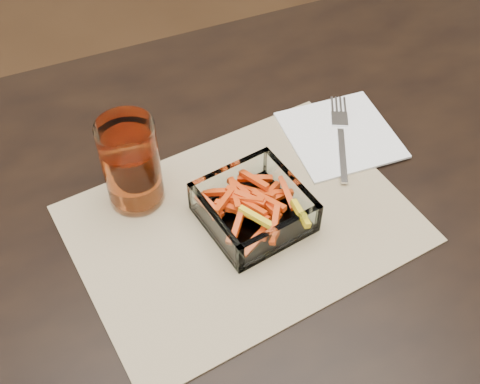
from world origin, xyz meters
The scene contains 6 objects.
dining_table centered at (0.00, 0.00, 0.66)m, with size 1.60×0.90×0.75m.
placemat centered at (-0.12, -0.01, 0.75)m, with size 0.45×0.33×0.00m, color tan.
glass_bowl centered at (-0.10, -0.01, 0.77)m, with size 0.15×0.15×0.05m.
tumbler centered at (-0.24, 0.09, 0.82)m, with size 0.08×0.08×0.14m.
napkin centered at (0.09, 0.09, 0.76)m, with size 0.16×0.16×0.00m, color white.
fork centered at (0.09, 0.09, 0.76)m, with size 0.10×0.18×0.00m.
Camera 1 is at (-0.32, -0.48, 1.41)m, focal length 45.00 mm.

